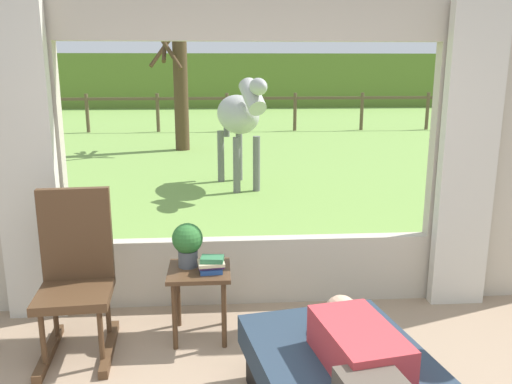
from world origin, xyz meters
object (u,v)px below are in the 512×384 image
(side_table, at_px, (200,281))
(rocking_chair, at_px, (76,274))
(pasture_tree, at_px, (180,74))
(reclining_person, at_px, (369,370))
(horse, at_px, (239,116))
(potted_plant, at_px, (188,242))
(book_stack, at_px, (211,264))

(side_table, bearing_deg, rocking_chair, -173.58)
(rocking_chair, height_order, pasture_tree, pasture_tree)
(reclining_person, relative_size, horse, 0.79)
(rocking_chair, height_order, potted_plant, rocking_chair)
(reclining_person, distance_m, potted_plant, 1.68)
(reclining_person, xyz_separation_m, rocking_chair, (-1.68, 1.24, 0.02))
(side_table, bearing_deg, potted_plant, 143.13)
(book_stack, distance_m, horse, 4.81)
(book_stack, distance_m, pasture_tree, 8.75)
(horse, bearing_deg, pasture_tree, -89.64)
(book_stack, xyz_separation_m, pasture_tree, (-0.76, 8.64, 1.15))
(pasture_tree, bearing_deg, side_table, -85.51)
(side_table, bearing_deg, reclining_person, -57.53)
(side_table, relative_size, pasture_tree, 0.14)
(potted_plant, bearing_deg, horse, 83.10)
(pasture_tree, bearing_deg, book_stack, -84.96)
(side_table, xyz_separation_m, book_stack, (0.09, -0.06, 0.15))
(potted_plant, distance_m, horse, 4.69)
(rocking_chair, bearing_deg, pasture_tree, 84.75)
(rocking_chair, bearing_deg, book_stack, -2.04)
(reclining_person, xyz_separation_m, potted_plant, (-0.93, 1.39, 0.18))
(reclining_person, xyz_separation_m, book_stack, (-0.76, 1.27, 0.05))
(book_stack, bearing_deg, pasture_tree, 95.04)
(side_table, xyz_separation_m, potted_plant, (-0.08, 0.06, 0.28))
(horse, bearing_deg, potted_plant, 66.90)
(pasture_tree, bearing_deg, reclining_person, -81.27)
(horse, relative_size, pasture_tree, 0.47)
(book_stack, bearing_deg, horse, 85.28)
(rocking_chair, relative_size, pasture_tree, 0.29)
(reclining_person, distance_m, rocking_chair, 2.09)
(side_table, bearing_deg, book_stack, -33.56)
(rocking_chair, distance_m, horse, 5.00)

